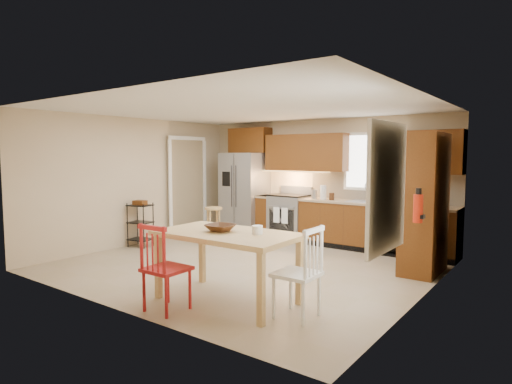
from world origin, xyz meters
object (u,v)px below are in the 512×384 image
Objects in this scene: soap_bottle at (383,198)px; dining_table at (227,267)px; chair_white at (297,272)px; table_jar at (257,232)px; range_stove at (289,218)px; chair_red at (167,267)px; bar_stool at (214,225)px; refrigerator at (245,194)px; utility_cart at (140,225)px; pantry at (424,204)px; fire_extinguisher at (418,208)px; table_bowl at (220,232)px.

dining_table is (-0.62, -3.61, -0.58)m from soap_bottle.
chair_white is 6.28× the size of table_jar.
range_stove is 2.10m from soap_bottle.
range_stove is 0.91× the size of chair_red.
range_stove is at bearing 177.60° from soap_bottle.
refrigerator is at bearing 82.00° from bar_stool.
soap_bottle reaches higher than chair_red.
pantry is at bearing 3.07° from utility_cart.
chair_red is at bearing -133.74° from table_jar.
range_stove is 2.56× the size of fire_extinguisher.
chair_white is at bearing 2.71° from table_bowl.
pantry reaches higher than fire_extinguisher.
chair_red is 6.28× the size of table_jar.
pantry is (4.13, -0.93, 0.14)m from refrigerator.
refrigerator is 4.48m from dining_table.
range_stove is at bearing 37.87° from utility_cart.
soap_bottle reaches higher than chair_white.
table_jar is (-1.19, -2.61, -0.17)m from pantry.
refrigerator reaches higher than table_jar.
utility_cart is at bearing 161.22° from table_jar.
dining_table is at bearing -54.83° from refrigerator.
range_stove is 4.48m from chair_red.
range_stove is at bearing 109.47° from table_bowl.
refrigerator is 1.98× the size of range_stove.
table_bowl is 3.56m from utility_cart.
pantry reaches higher than table_jar.
pantry is at bearing 58.37° from table_bowl.
soap_bottle reaches higher than dining_table.
refrigerator is 1.06× the size of dining_table.
fire_extinguisher reaches higher than soap_bottle.
pantry is 5.15m from utility_cart.
utility_cart is at bearing 71.75° from chair_white.
pantry is 1.07m from fire_extinguisher.
table_jar is at bearing -93.93° from soap_bottle.
utility_cart reaches higher than bar_stool.
refrigerator is at bearing -177.01° from range_stove.
refrigerator is at bearing 43.26° from chair_white.
utility_cart is at bearing -143.29° from bar_stool.
table_bowl is at bearing -167.47° from table_jar.
chair_white is 1.18× the size of utility_cart.
dining_table is (-1.57, -2.71, -0.63)m from pantry.
pantry reaches higher than range_stove.
dining_table is 3.48m from bar_stool.
table_jar is 3.72m from bar_stool.
bar_stool is at bearing 53.39° from chair_white.
chair_red reaches higher than bar_stool.
chair_red is at bearing -62.69° from refrigerator.
bar_stool is at bearing -159.61° from soap_bottle.
pantry reaches higher than dining_table.
dining_table is at bearing -69.07° from range_stove.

